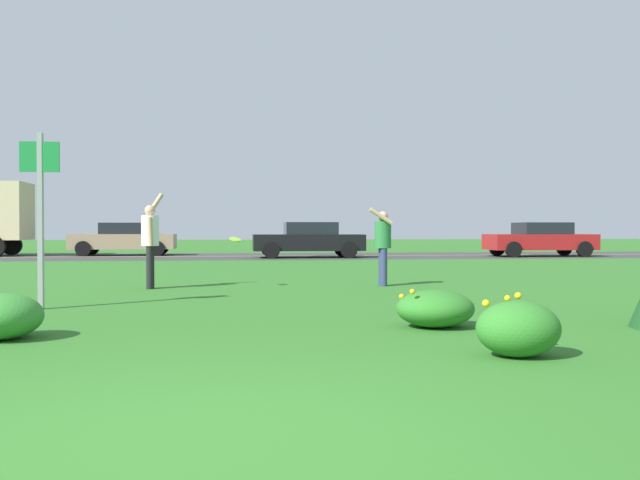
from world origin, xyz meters
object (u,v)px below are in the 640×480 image
Objects in this scene: sign_post_near_path at (40,202)px; person_catcher_green_shirt at (383,241)px; frisbee_lime at (235,239)px; car_tan_center_right at (124,239)px; car_black_center_left at (309,240)px; car_red_leftmost at (540,239)px; person_thrower_white_shirt at (150,238)px.

sign_post_near_path reaches higher than person_catcher_green_shirt.
car_tan_center_right reaches higher than frisbee_lime.
person_catcher_green_shirt reaches higher than car_black_center_left.
sign_post_near_path reaches higher than frisbee_lime.
car_black_center_left and car_tan_center_right have the same top height.
car_red_leftmost and car_tan_center_right have the same top height.
person_thrower_white_shirt is 0.42× the size of car_red_leftmost.
car_red_leftmost is (9.95, 14.12, -0.18)m from person_catcher_green_shirt.
car_black_center_left reaches higher than frisbee_lime.
sign_post_near_path is 1.36× the size of person_thrower_white_shirt.
car_red_leftmost is at bearing 44.18° from person_thrower_white_shirt.
car_red_leftmost is 9.97m from car_black_center_left.
car_black_center_left is (-0.02, 14.12, -0.18)m from person_catcher_green_shirt.
person_thrower_white_shirt is 1.18× the size of person_catcher_green_shirt.
sign_post_near_path reaches higher than car_red_leftmost.
frisbee_lime is at bearing 0.23° from person_thrower_white_shirt.
frisbee_lime is at bearing -132.40° from car_red_leftmost.
person_thrower_white_shirt is at bearing -179.06° from person_catcher_green_shirt.
frisbee_lime is at bearing 49.93° from sign_post_near_path.
car_red_leftmost is at bearing 47.60° from frisbee_lime.
person_thrower_white_shirt reaches higher than person_catcher_green_shirt.
person_catcher_green_shirt is 17.27m from car_red_leftmost.
person_catcher_green_shirt is at bearing -65.62° from car_tan_center_right.
person_thrower_white_shirt is at bearing -108.10° from car_black_center_left.
person_catcher_green_shirt reaches higher than car_tan_center_right.
sign_post_near_path is 0.57× the size of car_red_leftmost.
car_black_center_left is at bearing 78.12° from frisbee_lime.
car_tan_center_right is at bearing 169.38° from car_red_leftmost.
person_thrower_white_shirt is at bearing -179.77° from frisbee_lime.
frisbee_lime is at bearing -74.36° from car_tan_center_right.
sign_post_near_path reaches higher than car_black_center_left.
person_thrower_white_shirt is 0.42× the size of car_tan_center_right.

